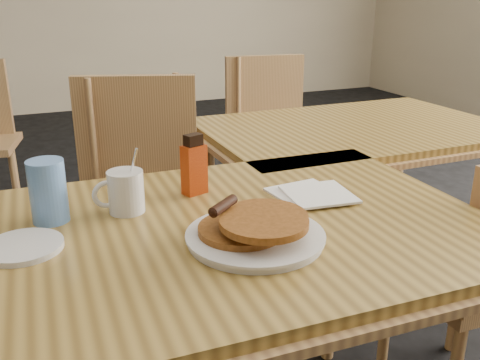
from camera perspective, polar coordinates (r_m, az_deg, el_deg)
name	(u,v)px	position (r m, az deg, el deg)	size (l,w,h in m)	color
main_table	(217,242)	(1.21, -2.45, -6.59)	(1.29, 0.89, 0.75)	#A38039
neighbor_table	(353,136)	(2.12, 12.00, 4.57)	(1.18, 0.80, 0.75)	#A38039
chair_main_far	(146,188)	(1.94, -10.00, -0.85)	(0.55, 0.56, 0.96)	tan
chair_neighbor_far	(272,130)	(2.81, 3.41, 5.37)	(0.48, 0.48, 0.92)	tan
pancake_plate	(255,230)	(1.11, 1.66, -5.40)	(0.29, 0.29, 0.09)	silver
coffee_mug	(125,191)	(1.27, -12.20, -1.16)	(0.12, 0.08, 0.16)	silver
syrup_bottle	(194,167)	(1.36, -4.93, 1.44)	(0.07, 0.05, 0.16)	maroon
napkin_stack	(312,194)	(1.37, 7.71, -1.48)	(0.20, 0.21, 0.01)	white
blue_tumbler	(48,191)	(1.26, -19.79, -1.14)	(0.08, 0.08, 0.14)	#5F92DF
side_saucer	(23,247)	(1.17, -22.14, -6.62)	(0.16, 0.16, 0.01)	silver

